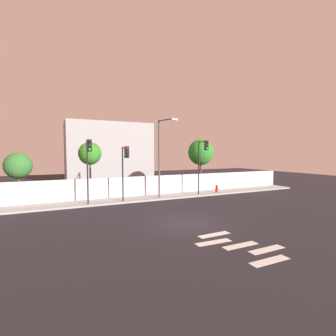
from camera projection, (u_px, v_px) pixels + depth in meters
ground_plane at (186, 223)px, 14.45m from camera, size 80.00×80.00×0.00m
sidewalk at (141, 199)px, 21.82m from camera, size 36.00×2.40×0.15m
perimeter_wall at (136, 186)px, 22.92m from camera, size 36.00×0.18×1.80m
crosswalk_marking at (239, 246)px, 10.91m from camera, size 3.36×3.86×0.01m
traffic_light_left at (203, 156)px, 22.85m from camera, size 0.35×1.57×5.16m
traffic_light_center at (88, 158)px, 18.38m from camera, size 0.34×1.61×5.01m
traffic_light_right at (125, 162)px, 19.46m from camera, size 0.35×1.83×4.53m
street_lamp_curbside at (161, 152)px, 21.60m from camera, size 0.82×2.36×6.92m
fire_hydrant at (217, 188)px, 24.85m from camera, size 0.44×0.26×0.77m
roadside_tree_leftmost at (18, 166)px, 19.64m from camera, size 2.12×2.12×4.20m
roadside_tree_midleft at (90, 154)px, 22.00m from camera, size 2.05×2.05×5.15m
roadside_tree_midright at (201, 152)px, 27.13m from camera, size 2.86×2.86×5.68m
low_building_distant at (109, 153)px, 35.53m from camera, size 11.81×6.00×8.46m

